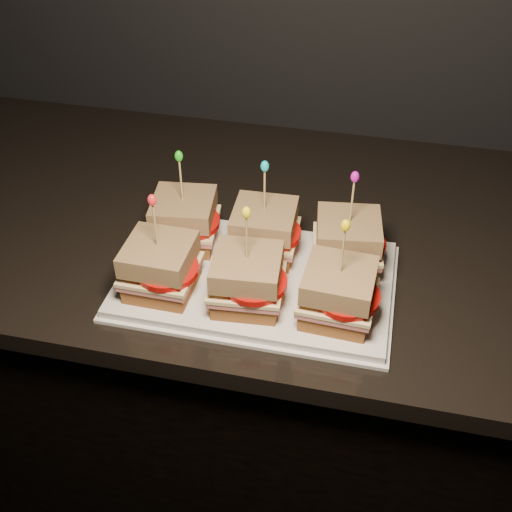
# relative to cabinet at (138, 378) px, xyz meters

# --- Properties ---
(cabinet) EXTENTS (2.32, 0.63, 0.91)m
(cabinet) POSITION_rel_cabinet_xyz_m (0.00, 0.00, 0.00)
(cabinet) COLOR black
(cabinet) RESTS_ON ground
(granite_slab) EXTENTS (2.36, 0.67, 0.03)m
(granite_slab) POSITION_rel_cabinet_xyz_m (0.00, 0.00, 0.47)
(granite_slab) COLOR black
(granite_slab) RESTS_ON cabinet
(platter) EXTENTS (0.40, 0.25, 0.02)m
(platter) POSITION_rel_cabinet_xyz_m (0.31, -0.16, 0.50)
(platter) COLOR white
(platter) RESTS_ON granite_slab
(platter_rim) EXTENTS (0.41, 0.26, 0.01)m
(platter_rim) POSITION_rel_cabinet_xyz_m (0.31, -0.16, 0.49)
(platter_rim) COLOR white
(platter_rim) RESTS_ON granite_slab
(sandwich_0_bread_bot) EXTENTS (0.10, 0.10, 0.02)m
(sandwich_0_bread_bot) POSITION_rel_cabinet_xyz_m (0.18, -0.10, 0.52)
(sandwich_0_bread_bot) COLOR #613412
(sandwich_0_bread_bot) RESTS_ON platter
(sandwich_0_ham) EXTENTS (0.11, 0.11, 0.01)m
(sandwich_0_ham) POSITION_rel_cabinet_xyz_m (0.18, -0.10, 0.54)
(sandwich_0_ham) COLOR #CB6763
(sandwich_0_ham) RESTS_ON sandwich_0_bread_bot
(sandwich_0_cheese) EXTENTS (0.11, 0.11, 0.01)m
(sandwich_0_cheese) POSITION_rel_cabinet_xyz_m (0.18, -0.10, 0.54)
(sandwich_0_cheese) COLOR #FFE39D
(sandwich_0_cheese) RESTS_ON sandwich_0_ham
(sandwich_0_tomato) EXTENTS (0.09, 0.09, 0.01)m
(sandwich_0_tomato) POSITION_rel_cabinet_xyz_m (0.19, -0.11, 0.55)
(sandwich_0_tomato) COLOR #B20D09
(sandwich_0_tomato) RESTS_ON sandwich_0_cheese
(sandwich_0_bread_top) EXTENTS (0.10, 0.10, 0.03)m
(sandwich_0_bread_top) POSITION_rel_cabinet_xyz_m (0.18, -0.10, 0.57)
(sandwich_0_bread_top) COLOR #57290C
(sandwich_0_bread_top) RESTS_ON sandwich_0_tomato
(sandwich_0_pick) EXTENTS (0.00, 0.00, 0.09)m
(sandwich_0_pick) POSITION_rel_cabinet_xyz_m (0.18, -0.10, 0.62)
(sandwich_0_pick) COLOR tan
(sandwich_0_pick) RESTS_ON sandwich_0_bread_top
(sandwich_0_frill) EXTENTS (0.01, 0.01, 0.02)m
(sandwich_0_frill) POSITION_rel_cabinet_xyz_m (0.18, -0.10, 0.66)
(sandwich_0_frill) COLOR green
(sandwich_0_frill) RESTS_ON sandwich_0_pick
(sandwich_1_bread_bot) EXTENTS (0.09, 0.09, 0.02)m
(sandwich_1_bread_bot) POSITION_rel_cabinet_xyz_m (0.31, -0.10, 0.52)
(sandwich_1_bread_bot) COLOR #613412
(sandwich_1_bread_bot) RESTS_ON platter
(sandwich_1_ham) EXTENTS (0.10, 0.10, 0.01)m
(sandwich_1_ham) POSITION_rel_cabinet_xyz_m (0.31, -0.10, 0.54)
(sandwich_1_ham) COLOR #CB6763
(sandwich_1_ham) RESTS_ON sandwich_1_bread_bot
(sandwich_1_cheese) EXTENTS (0.10, 0.10, 0.01)m
(sandwich_1_cheese) POSITION_rel_cabinet_xyz_m (0.31, -0.10, 0.54)
(sandwich_1_cheese) COLOR #FFE39D
(sandwich_1_cheese) RESTS_ON sandwich_1_ham
(sandwich_1_tomato) EXTENTS (0.09, 0.09, 0.01)m
(sandwich_1_tomato) POSITION_rel_cabinet_xyz_m (0.32, -0.11, 0.55)
(sandwich_1_tomato) COLOR #B20D09
(sandwich_1_tomato) RESTS_ON sandwich_1_cheese
(sandwich_1_bread_top) EXTENTS (0.10, 0.10, 0.03)m
(sandwich_1_bread_top) POSITION_rel_cabinet_xyz_m (0.31, -0.10, 0.57)
(sandwich_1_bread_top) COLOR #57290C
(sandwich_1_bread_top) RESTS_ON sandwich_1_tomato
(sandwich_1_pick) EXTENTS (0.00, 0.00, 0.09)m
(sandwich_1_pick) POSITION_rel_cabinet_xyz_m (0.31, -0.10, 0.62)
(sandwich_1_pick) COLOR tan
(sandwich_1_pick) RESTS_ON sandwich_1_bread_top
(sandwich_1_frill) EXTENTS (0.01, 0.01, 0.02)m
(sandwich_1_frill) POSITION_rel_cabinet_xyz_m (0.31, -0.10, 0.66)
(sandwich_1_frill) COLOR #14B4C9
(sandwich_1_frill) RESTS_ON sandwich_1_pick
(sandwich_2_bread_bot) EXTENTS (0.10, 0.10, 0.02)m
(sandwich_2_bread_bot) POSITION_rel_cabinet_xyz_m (0.43, -0.10, 0.52)
(sandwich_2_bread_bot) COLOR #613412
(sandwich_2_bread_bot) RESTS_ON platter
(sandwich_2_ham) EXTENTS (0.11, 0.11, 0.01)m
(sandwich_2_ham) POSITION_rel_cabinet_xyz_m (0.43, -0.10, 0.54)
(sandwich_2_ham) COLOR #CB6763
(sandwich_2_ham) RESTS_ON sandwich_2_bread_bot
(sandwich_2_cheese) EXTENTS (0.11, 0.11, 0.01)m
(sandwich_2_cheese) POSITION_rel_cabinet_xyz_m (0.43, -0.10, 0.54)
(sandwich_2_cheese) COLOR #FFE39D
(sandwich_2_cheese) RESTS_ON sandwich_2_ham
(sandwich_2_tomato) EXTENTS (0.09, 0.09, 0.01)m
(sandwich_2_tomato) POSITION_rel_cabinet_xyz_m (0.45, -0.11, 0.55)
(sandwich_2_tomato) COLOR #B20D09
(sandwich_2_tomato) RESTS_ON sandwich_2_cheese
(sandwich_2_bread_top) EXTENTS (0.10, 0.10, 0.03)m
(sandwich_2_bread_top) POSITION_rel_cabinet_xyz_m (0.43, -0.10, 0.57)
(sandwich_2_bread_top) COLOR #57290C
(sandwich_2_bread_top) RESTS_ON sandwich_2_tomato
(sandwich_2_pick) EXTENTS (0.00, 0.00, 0.09)m
(sandwich_2_pick) POSITION_rel_cabinet_xyz_m (0.43, -0.10, 0.62)
(sandwich_2_pick) COLOR tan
(sandwich_2_pick) RESTS_ON sandwich_2_bread_top
(sandwich_2_frill) EXTENTS (0.01, 0.01, 0.02)m
(sandwich_2_frill) POSITION_rel_cabinet_xyz_m (0.43, -0.10, 0.66)
(sandwich_2_frill) COLOR #BF0FA8
(sandwich_2_frill) RESTS_ON sandwich_2_pick
(sandwich_3_bread_bot) EXTENTS (0.09, 0.09, 0.02)m
(sandwich_3_bread_bot) POSITION_rel_cabinet_xyz_m (0.18, -0.22, 0.52)
(sandwich_3_bread_bot) COLOR #613412
(sandwich_3_bread_bot) RESTS_ON platter
(sandwich_3_ham) EXTENTS (0.10, 0.10, 0.01)m
(sandwich_3_ham) POSITION_rel_cabinet_xyz_m (0.18, -0.22, 0.54)
(sandwich_3_ham) COLOR #CB6763
(sandwich_3_ham) RESTS_ON sandwich_3_bread_bot
(sandwich_3_cheese) EXTENTS (0.10, 0.10, 0.01)m
(sandwich_3_cheese) POSITION_rel_cabinet_xyz_m (0.18, -0.22, 0.54)
(sandwich_3_cheese) COLOR #FFE39D
(sandwich_3_cheese) RESTS_ON sandwich_3_ham
(sandwich_3_tomato) EXTENTS (0.09, 0.09, 0.01)m
(sandwich_3_tomato) POSITION_rel_cabinet_xyz_m (0.19, -0.22, 0.55)
(sandwich_3_tomato) COLOR #B20D09
(sandwich_3_tomato) RESTS_ON sandwich_3_cheese
(sandwich_3_bread_top) EXTENTS (0.09, 0.09, 0.03)m
(sandwich_3_bread_top) POSITION_rel_cabinet_xyz_m (0.18, -0.22, 0.57)
(sandwich_3_bread_top) COLOR #57290C
(sandwich_3_bread_top) RESTS_ON sandwich_3_tomato
(sandwich_3_pick) EXTENTS (0.00, 0.00, 0.09)m
(sandwich_3_pick) POSITION_rel_cabinet_xyz_m (0.18, -0.22, 0.62)
(sandwich_3_pick) COLOR tan
(sandwich_3_pick) RESTS_ON sandwich_3_bread_top
(sandwich_3_frill) EXTENTS (0.01, 0.01, 0.02)m
(sandwich_3_frill) POSITION_rel_cabinet_xyz_m (0.18, -0.22, 0.66)
(sandwich_3_frill) COLOR red
(sandwich_3_frill) RESTS_ON sandwich_3_pick
(sandwich_4_bread_bot) EXTENTS (0.10, 0.10, 0.02)m
(sandwich_4_bread_bot) POSITION_rel_cabinet_xyz_m (0.31, -0.22, 0.52)
(sandwich_4_bread_bot) COLOR #613412
(sandwich_4_bread_bot) RESTS_ON platter
(sandwich_4_ham) EXTENTS (0.11, 0.10, 0.01)m
(sandwich_4_ham) POSITION_rel_cabinet_xyz_m (0.31, -0.22, 0.54)
(sandwich_4_ham) COLOR #CB6763
(sandwich_4_ham) RESTS_ON sandwich_4_bread_bot
(sandwich_4_cheese) EXTENTS (0.11, 0.11, 0.01)m
(sandwich_4_cheese) POSITION_rel_cabinet_xyz_m (0.31, -0.22, 0.54)
(sandwich_4_cheese) COLOR #FFE39D
(sandwich_4_cheese) RESTS_ON sandwich_4_ham
(sandwich_4_tomato) EXTENTS (0.09, 0.09, 0.01)m
(sandwich_4_tomato) POSITION_rel_cabinet_xyz_m (0.32, -0.22, 0.55)
(sandwich_4_tomato) COLOR #B20D09
(sandwich_4_tomato) RESTS_ON sandwich_4_cheese
(sandwich_4_bread_top) EXTENTS (0.10, 0.10, 0.03)m
(sandwich_4_bread_top) POSITION_rel_cabinet_xyz_m (0.31, -0.22, 0.57)
(sandwich_4_bread_top) COLOR #57290C
(sandwich_4_bread_top) RESTS_ON sandwich_4_tomato
(sandwich_4_pick) EXTENTS (0.00, 0.00, 0.09)m
(sandwich_4_pick) POSITION_rel_cabinet_xyz_m (0.31, -0.22, 0.62)
(sandwich_4_pick) COLOR tan
(sandwich_4_pick) RESTS_ON sandwich_4_bread_top
(sandwich_4_frill) EXTENTS (0.01, 0.01, 0.02)m
(sandwich_4_frill) POSITION_rel_cabinet_xyz_m (0.31, -0.22, 0.66)
(sandwich_4_frill) COLOR yellow
(sandwich_4_frill) RESTS_ON sandwich_4_pick
(sandwich_5_bread_bot) EXTENTS (0.09, 0.09, 0.02)m
(sandwich_5_bread_bot) POSITION_rel_cabinet_xyz_m (0.43, -0.22, 0.52)
(sandwich_5_bread_bot) COLOR #613412
(sandwich_5_bread_bot) RESTS_ON platter
(sandwich_5_ham) EXTENTS (0.10, 0.10, 0.01)m
(sandwich_5_ham) POSITION_rel_cabinet_xyz_m (0.43, -0.22, 0.54)
(sandwich_5_ham) COLOR #CB6763
(sandwich_5_ham) RESTS_ON sandwich_5_bread_bot
(sandwich_5_cheese) EXTENTS (0.11, 0.10, 0.01)m
(sandwich_5_cheese) POSITION_rel_cabinet_xyz_m (0.43, -0.22, 0.54)
(sandwich_5_cheese) COLOR #FFE39D
(sandwich_5_cheese) RESTS_ON sandwich_5_ham
(sandwich_5_tomato) EXTENTS (0.09, 0.09, 0.01)m
(sandwich_5_tomato) POSITION_rel_cabinet_xyz_m (0.45, -0.22, 0.55)
(sandwich_5_tomato) COLOR #B20D09
(sandwich_5_tomato) RESTS_ON sandwich_5_cheese
(sandwich_5_bread_top) EXTENTS (0.10, 0.10, 0.03)m
(sandwich_5_bread_top) POSITION_rel_cabinet_xyz_m (0.43, -0.22, 0.57)
(sandwich_5_bread_top) COLOR #57290C
(sandwich_5_bread_top) RESTS_ON sandwich_5_tomato
(sandwich_5_pick) EXTENTS (0.00, 0.00, 0.09)m
(sandwich_5_pick) POSITION_rel_cabinet_xyz_m (0.43, -0.22, 0.62)
(sandwich_5_pick) COLOR tan
(sandwich_5_pick) RESTS_ON sandwich_5_bread_top
(sandwich_5_frill) EXTENTS (0.01, 0.01, 0.02)m
(sandwich_5_frill) POSITION_rel_cabinet_xyz_m (0.43, -0.22, 0.66)
(sandwich_5_frill) COLOR yellow
(sandwich_5_frill) RESTS_ON sandwich_5_pick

